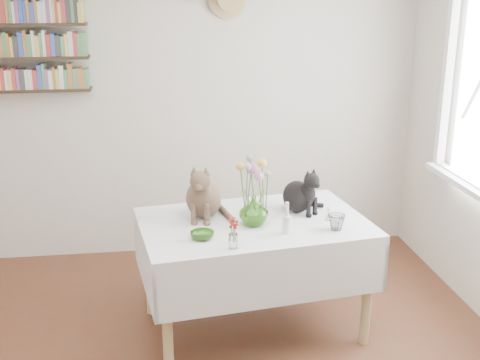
{
  "coord_description": "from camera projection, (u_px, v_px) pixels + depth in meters",
  "views": [
    {
      "loc": [
        -0.12,
        -2.53,
        2.11
      ],
      "look_at": [
        0.35,
        0.81,
        1.05
      ],
      "focal_mm": 45.0,
      "sensor_mm": 36.0,
      "label": 1
    }
  ],
  "objects": [
    {
      "name": "flower_bouquet",
      "position": [
        254.0,
        171.0,
        3.58
      ],
      "size": [
        0.17,
        0.13,
        0.39
      ],
      "color": "#4C7233",
      "rests_on": "flower_vase"
    },
    {
      "name": "drinking_glass",
      "position": [
        336.0,
        222.0,
        3.58
      ],
      "size": [
        0.12,
        0.12,
        0.1
      ],
      "primitive_type": "imported",
      "rotation": [
        0.0,
        0.0,
        0.2
      ],
      "color": "white",
      "rests_on": "dining_table"
    },
    {
      "name": "bookshelf_unit",
      "position": [
        17.0,
        30.0,
        4.38
      ],
      "size": [
        1.0,
        0.16,
        0.91
      ],
      "color": "#2E2113",
      "rests_on": "room"
    },
    {
      "name": "porcelain_figurine",
      "position": [
        329.0,
        214.0,
        3.73
      ],
      "size": [
        0.05,
        0.05,
        0.09
      ],
      "color": "white",
      "rests_on": "dining_table"
    },
    {
      "name": "black_cat",
      "position": [
        297.0,
        188.0,
        3.86
      ],
      "size": [
        0.32,
        0.33,
        0.31
      ],
      "primitive_type": null,
      "rotation": [
        0.0,
        0.0,
        0.65
      ],
      "color": "black",
      "rests_on": "dining_table"
    },
    {
      "name": "berry_jar",
      "position": [
        233.0,
        232.0,
        3.31
      ],
      "size": [
        0.05,
        0.05,
        0.21
      ],
      "color": "white",
      "rests_on": "dining_table"
    },
    {
      "name": "tabby_cat",
      "position": [
        203.0,
        188.0,
        3.77
      ],
      "size": [
        0.31,
        0.36,
        0.37
      ],
      "primitive_type": null,
      "rotation": [
        0.0,
        0.0,
        -0.23
      ],
      "color": "brown",
      "rests_on": "dining_table"
    },
    {
      "name": "flower_vase",
      "position": [
        254.0,
        211.0,
        3.64
      ],
      "size": [
        0.23,
        0.23,
        0.19
      ],
      "primitive_type": "imported",
      "rotation": [
        0.0,
        0.0,
        0.36
      ],
      "color": "#70B643",
      "rests_on": "dining_table"
    },
    {
      "name": "dining_table",
      "position": [
        253.0,
        248.0,
        3.79
      ],
      "size": [
        1.5,
        1.08,
        0.75
      ],
      "color": "white",
      "rests_on": "room"
    },
    {
      "name": "green_bowl",
      "position": [
        202.0,
        235.0,
        3.46
      ],
      "size": [
        0.18,
        0.18,
        0.04
      ],
      "primitive_type": "imported",
      "rotation": [
        0.0,
        0.0,
        0.37
      ],
      "color": "#70B643",
      "rests_on": "dining_table"
    },
    {
      "name": "candlestick",
      "position": [
        287.0,
        223.0,
        3.53
      ],
      "size": [
        0.05,
        0.05,
        0.19
      ],
      "color": "white",
      "rests_on": "dining_table"
    },
    {
      "name": "room",
      "position": [
        187.0,
        194.0,
        2.66
      ],
      "size": [
        4.08,
        4.58,
        2.58
      ],
      "color": "#5C2B19",
      "rests_on": "ground"
    }
  ]
}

